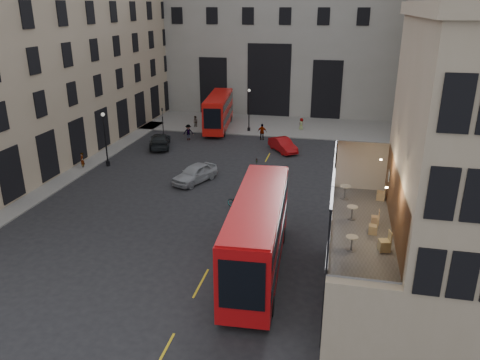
% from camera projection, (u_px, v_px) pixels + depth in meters
% --- Properties ---
extents(ground, '(140.00, 140.00, 0.00)m').
position_uv_depth(ground, '(235.00, 287.00, 26.36)').
color(ground, black).
rests_on(ground, ground).
extents(host_building_main, '(7.26, 11.40, 15.10)m').
position_uv_depth(host_building_main, '(444.00, 170.00, 21.63)').
color(host_building_main, tan).
rests_on(host_building_main, ground).
extents(host_frontage, '(3.00, 11.00, 4.50)m').
position_uv_depth(host_frontage, '(357.00, 266.00, 24.27)').
color(host_frontage, tan).
rests_on(host_frontage, ground).
extents(cafe_floor, '(3.00, 10.00, 0.10)m').
position_uv_depth(cafe_floor, '(361.00, 226.00, 23.46)').
color(cafe_floor, slate).
rests_on(cafe_floor, host_frontage).
extents(building_left, '(14.60, 50.60, 22.00)m').
position_uv_depth(building_left, '(13.00, 43.00, 46.02)').
color(building_left, tan).
rests_on(building_left, ground).
extents(gateway, '(35.00, 10.60, 18.00)m').
position_uv_depth(gateway, '(275.00, 45.00, 67.92)').
color(gateway, '#9B9891').
rests_on(gateway, ground).
extents(building_right, '(16.60, 18.60, 20.00)m').
position_uv_depth(building_right, '(475.00, 46.00, 55.25)').
color(building_right, gray).
rests_on(building_right, ground).
extents(pavement_far, '(40.00, 12.00, 0.12)m').
position_uv_depth(pavement_far, '(255.00, 124.00, 62.28)').
color(pavement_far, slate).
rests_on(pavement_far, ground).
extents(pavement_left, '(8.00, 48.00, 0.12)m').
position_uv_depth(pavement_left, '(25.00, 182.00, 41.70)').
color(pavement_left, slate).
rests_on(pavement_left, ground).
extents(traffic_light_near, '(0.16, 0.20, 3.80)m').
position_uv_depth(traffic_light_near, '(257.00, 175.00, 36.67)').
color(traffic_light_near, black).
rests_on(traffic_light_near, ground).
extents(traffic_light_far, '(0.16, 0.20, 3.80)m').
position_uv_depth(traffic_light_far, '(163.00, 120.00, 54.10)').
color(traffic_light_far, black).
rests_on(traffic_light_far, ground).
extents(street_lamp_a, '(0.36, 0.36, 5.33)m').
position_uv_depth(street_lamp_a, '(106.00, 142.00, 45.37)').
color(street_lamp_a, black).
rests_on(street_lamp_a, ground).
extents(street_lamp_b, '(0.36, 0.36, 5.33)m').
position_uv_depth(street_lamp_b, '(249.00, 113.00, 57.80)').
color(street_lamp_b, black).
rests_on(street_lamp_b, ground).
extents(bus_near, '(3.34, 11.94, 4.71)m').
position_uv_depth(bus_near, '(258.00, 231.00, 27.08)').
color(bus_near, '#B40C0F').
rests_on(bus_near, ground).
extents(bus_far, '(3.80, 11.08, 4.33)m').
position_uv_depth(bus_far, '(219.00, 110.00, 59.12)').
color(bus_far, red).
rests_on(bus_far, ground).
extents(car_a, '(3.61, 5.13, 1.62)m').
position_uv_depth(car_a, '(195.00, 173.00, 41.75)').
color(car_a, '#95979C').
rests_on(car_a, ground).
extents(car_b, '(3.77, 4.53, 1.46)m').
position_uv_depth(car_b, '(283.00, 145.00, 50.48)').
color(car_b, '#99090B').
rests_on(car_b, ground).
extents(car_c, '(3.65, 5.68, 1.53)m').
position_uv_depth(car_c, '(160.00, 141.00, 51.95)').
color(car_c, black).
rests_on(car_c, ground).
extents(bicycle, '(1.94, 1.20, 0.96)m').
position_uv_depth(bicycle, '(238.00, 202.00, 36.48)').
color(bicycle, gray).
rests_on(bicycle, ground).
extents(cyclist, '(0.41, 0.63, 1.72)m').
position_uv_depth(cyclist, '(248.00, 184.00, 39.20)').
color(cyclist, '#A2D616').
rests_on(cyclist, ground).
extents(pedestrian_a, '(0.87, 0.75, 1.55)m').
position_uv_depth(pedestrian_a, '(196.00, 122.00, 60.08)').
color(pedestrian_a, gray).
rests_on(pedestrian_a, ground).
extents(pedestrian_b, '(1.38, 1.11, 1.86)m').
position_uv_depth(pedestrian_b, '(188.00, 132.00, 54.66)').
color(pedestrian_b, gray).
rests_on(pedestrian_b, ground).
extents(pedestrian_c, '(1.13, 0.50, 1.91)m').
position_uv_depth(pedestrian_c, '(262.00, 132.00, 54.72)').
color(pedestrian_c, gray).
rests_on(pedestrian_c, ground).
extents(pedestrian_d, '(0.90, 0.85, 1.55)m').
position_uv_depth(pedestrian_d, '(301.00, 124.00, 59.06)').
color(pedestrian_d, gray).
rests_on(pedestrian_d, ground).
extents(pedestrian_e, '(0.54, 0.67, 1.59)m').
position_uv_depth(pedestrian_e, '(82.00, 161.00, 45.17)').
color(pedestrian_e, gray).
rests_on(pedestrian_e, ground).
extents(cafe_table_near, '(0.55, 0.55, 0.69)m').
position_uv_depth(cafe_table_near, '(352.00, 241.00, 20.85)').
color(cafe_table_near, beige).
rests_on(cafe_table_near, cafe_floor).
extents(cafe_table_mid, '(0.56, 0.56, 0.71)m').
position_uv_depth(cafe_table_mid, '(352.00, 211.00, 23.90)').
color(cafe_table_mid, white).
rests_on(cafe_table_mid, cafe_floor).
extents(cafe_table_far, '(0.63, 0.63, 0.79)m').
position_uv_depth(cafe_table_far, '(345.00, 190.00, 26.40)').
color(cafe_table_far, beige).
rests_on(cafe_table_far, cafe_floor).
extents(cafe_chair_a, '(0.56, 0.56, 0.95)m').
position_uv_depth(cafe_chair_a, '(385.00, 245.00, 20.88)').
color(cafe_chair_a, tan).
rests_on(cafe_chair_a, cafe_floor).
extents(cafe_chair_b, '(0.43, 0.43, 0.82)m').
position_uv_depth(cafe_chair_b, '(373.00, 229.00, 22.44)').
color(cafe_chair_b, tan).
rests_on(cafe_chair_b, cafe_floor).
extents(cafe_chair_c, '(0.38, 0.38, 0.76)m').
position_uv_depth(cafe_chair_c, '(375.00, 220.00, 23.46)').
color(cafe_chair_c, tan).
rests_on(cafe_chair_c, cafe_floor).
extents(cafe_chair_d, '(0.49, 0.49, 0.91)m').
position_uv_depth(cafe_chair_d, '(381.00, 195.00, 26.35)').
color(cafe_chair_d, tan).
rests_on(cafe_chair_d, cafe_floor).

